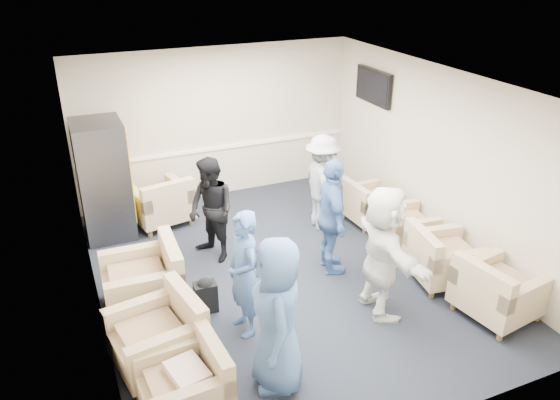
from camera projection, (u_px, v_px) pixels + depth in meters
name	position (u px, v px, depth m)	size (l,w,h in m)	color
floor	(284.00, 273.00, 7.76)	(6.00, 6.00, 0.00)	black
ceiling	(285.00, 84.00, 6.61)	(6.00, 6.00, 0.00)	white
back_wall	(217.00, 124.00, 9.68)	(5.00, 0.02, 2.70)	#C1B5A0
front_wall	(425.00, 315.00, 4.69)	(5.00, 0.02, 2.70)	#C1B5A0
left_wall	(86.00, 220.00, 6.29)	(0.02, 6.00, 2.70)	#C1B5A0
right_wall	(439.00, 159.00, 8.08)	(0.02, 6.00, 2.70)	#C1B5A0
chair_rail	(218.00, 148.00, 9.85)	(4.98, 0.04, 0.06)	white
tv	(373.00, 87.00, 9.26)	(0.10, 1.00, 0.58)	black
armchair_left_near	(189.00, 386.00, 5.34)	(0.85, 0.85, 0.64)	tan
armchair_left_mid	(162.00, 337.00, 5.94)	(1.03, 1.03, 0.72)	tan
armchair_left_far	(148.00, 282.00, 6.88)	(0.97, 0.97, 0.75)	tan
armchair_right_near	(495.00, 293.00, 6.71)	(0.99, 0.99, 0.70)	tan
armchair_right_midnear	(441.00, 259.00, 7.44)	(0.98, 0.98, 0.69)	tan
armchair_right_midfar	(402.00, 228.00, 8.33)	(0.85, 0.85, 0.63)	tan
armchair_right_far	(368.00, 205.00, 9.07)	(0.82, 0.82, 0.62)	tan
armchair_corner	(162.00, 204.00, 8.98)	(1.05, 1.05, 0.71)	tan
vending_machine	(104.00, 180.00, 8.44)	(0.76, 0.88, 1.86)	#494A50
backpack	(206.00, 294.00, 6.86)	(0.29, 0.21, 0.48)	black
pillow	(187.00, 373.00, 5.26)	(0.43, 0.33, 0.12)	white
person_front_left	(277.00, 316.00, 5.47)	(0.84, 0.55, 1.72)	#4467A4
person_mid_left	(244.00, 274.00, 6.29)	(0.57, 0.38, 1.57)	#4467A4
person_back_left	(211.00, 210.00, 7.82)	(0.76, 0.59, 1.56)	black
person_back_right	(322.00, 183.00, 8.70)	(1.02, 0.59, 1.58)	beige
person_mid_right	(332.00, 217.00, 7.48)	(0.98, 0.41, 1.68)	#4467A4
person_front_right	(383.00, 252.00, 6.61)	(1.59, 0.51, 1.72)	white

